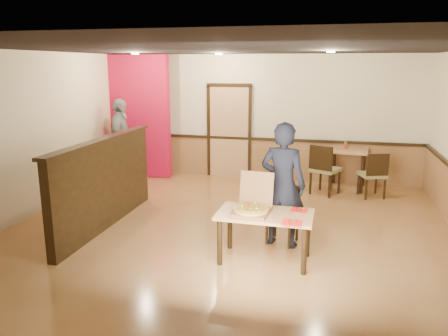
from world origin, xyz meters
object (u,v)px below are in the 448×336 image
object	(u,v)px
pizza_box	(252,207)
diner	(283,185)
side_chair_right	(374,173)
diner_chair	(284,211)
condiment	(346,145)
passerby	(121,141)
side_table	(348,158)
main_table	(265,221)
side_chair_left	(324,168)

from	to	relation	value
pizza_box	diner	bearing A→B (deg)	65.33
side_chair_right	diner_chair	bearing A→B (deg)	40.01
condiment	side_chair_right	bearing A→B (deg)	-49.21
passerby	pizza_box	size ratio (longest dim) A/B	3.17
side_table	pizza_box	world-z (taller)	pizza_box
diner_chair	side_table	size ratio (longest dim) A/B	0.97
side_chair_right	passerby	world-z (taller)	passerby
side_chair_right	condiment	distance (m)	0.93
pizza_box	condiment	xyz separation A→B (m)	(1.29, 3.95, 0.19)
main_table	side_chair_right	bearing A→B (deg)	64.65
side_chair_right	pizza_box	world-z (taller)	pizza_box
main_table	passerby	world-z (taller)	passerby
pizza_box	condiment	world-z (taller)	pizza_box
side_chair_right	pizza_box	bearing A→B (deg)	40.80
pizza_box	diner_chair	bearing A→B (deg)	69.29
side_chair_right	side_table	distance (m)	0.79
side_chair_left	condiment	bearing A→B (deg)	-96.78
side_chair_right	side_chair_left	bearing A→B (deg)	-20.08
main_table	side_chair_left	world-z (taller)	side_chair_left
main_table	passerby	bearing A→B (deg)	139.61
condiment	diner	bearing A→B (deg)	-105.74
pizza_box	main_table	bearing A→B (deg)	4.00
diner	condiment	xyz separation A→B (m)	(0.95, 3.36, 0.02)
diner_chair	condiment	size ratio (longest dim) A/B	5.21
side_table	diner	size ratio (longest dim) A/B	0.48
side_chair_left	passerby	size ratio (longest dim) A/B	0.55
side_chair_left	passerby	bearing A→B (deg)	27.08
diner	side_table	bearing A→B (deg)	-95.79
diner_chair	diner	bearing A→B (deg)	-82.85
diner_chair	side_chair_left	size ratio (longest dim) A/B	0.82
side_chair_left	side_chair_right	bearing A→B (deg)	-153.41
diner_chair	side_chair_right	distance (m)	2.98
passerby	condiment	world-z (taller)	passerby
side_chair_right	side_table	bearing A→B (deg)	-72.69
main_table	condiment	bearing A→B (deg)	75.42
diner_chair	condiment	bearing A→B (deg)	87.70
side_chair_right	main_table	bearing A→B (deg)	43.21
main_table	side_table	xyz separation A→B (m)	(1.18, 3.94, 0.09)
pizza_box	condiment	bearing A→B (deg)	77.20
passerby	diner_chair	bearing A→B (deg)	-136.59
pizza_box	side_chair_right	bearing A→B (deg)	66.38
diner_chair	passerby	xyz separation A→B (m)	(-3.87, 2.53, 0.47)
pizza_box	side_chair_left	bearing A→B (deg)	80.50
side_table	side_chair_left	bearing A→B (deg)	-128.04
diner	condiment	size ratio (longest dim) A/B	11.19
diner	side_chair_right	bearing A→B (deg)	-107.49
condiment	side_table	bearing A→B (deg)	-13.09
diner_chair	pizza_box	xyz separation A→B (m)	(-0.35, -0.73, 0.27)
side_chair_right	diner	world-z (taller)	diner
main_table	condiment	distance (m)	4.12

